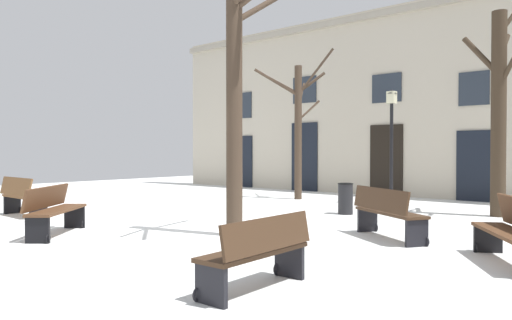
% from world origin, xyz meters
% --- Properties ---
extents(ground_plane, '(32.10, 32.10, 0.00)m').
position_xyz_m(ground_plane, '(0.00, 0.00, 0.00)').
color(ground_plane, white).
extents(building_facade, '(20.06, 0.60, 6.80)m').
position_xyz_m(building_facade, '(0.01, 9.18, 3.44)').
color(building_facade, '#BCB29E').
rests_on(building_facade, ground).
extents(tree_center, '(1.61, 2.25, 5.53)m').
position_xyz_m(tree_center, '(1.45, -0.53, 2.68)').
color(tree_center, '#423326').
rests_on(tree_center, ground).
extents(tree_foreground, '(1.63, 1.50, 5.34)m').
position_xyz_m(tree_foreground, '(4.59, 5.55, 2.68)').
color(tree_foreground, '#382B1E').
rests_on(tree_foreground, ground).
extents(tree_right_of_center, '(2.10, 2.45, 5.01)m').
position_xyz_m(tree_right_of_center, '(-1.63, 5.97, 2.51)').
color(tree_right_of_center, '#423326').
rests_on(tree_right_of_center, ground).
extents(streetlamp, '(0.30, 0.30, 3.46)m').
position_xyz_m(streetlamp, '(1.48, 6.37, 2.13)').
color(streetlamp, black).
rests_on(streetlamp, ground).
extents(litter_bin, '(0.40, 0.40, 0.79)m').
position_xyz_m(litter_bin, '(1.50, 3.54, 0.40)').
color(litter_bin, black).
rests_on(litter_bin, ground).
extents(bench_back_to_back_right, '(1.69, 0.56, 0.96)m').
position_xyz_m(bench_back_to_back_right, '(-4.41, -1.88, 0.49)').
color(bench_back_to_back_right, brown).
rests_on(bench_back_to_back_right, ground).
extents(bench_back_to_back_left, '(1.69, 1.34, 0.93)m').
position_xyz_m(bench_back_to_back_left, '(3.77, 0.98, 0.48)').
color(bench_back_to_back_left, '#3D2819').
rests_on(bench_back_to_back_left, ground).
extents(bench_far_corner, '(0.51, 1.57, 0.86)m').
position_xyz_m(bench_far_corner, '(4.02, -3.02, 0.43)').
color(bench_far_corner, '#3D2819').
rests_on(bench_far_corner, ground).
extents(bench_near_lamp, '(1.53, 1.70, 0.93)m').
position_xyz_m(bench_near_lamp, '(-1.26, -2.68, 0.49)').
color(bench_near_lamp, '#51331E').
rests_on(bench_near_lamp, ground).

